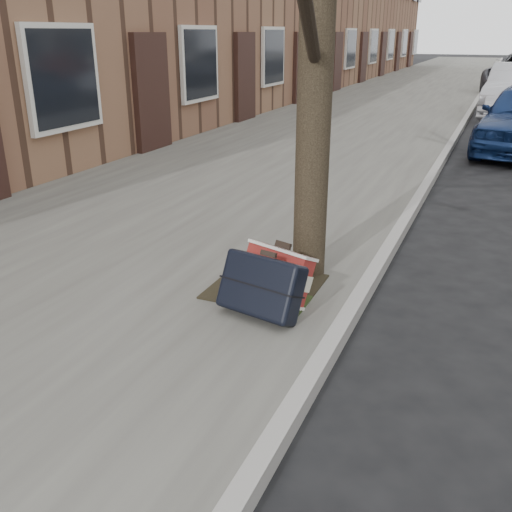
% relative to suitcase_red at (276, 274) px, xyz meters
% --- Properties ---
extents(near_sidewalk, '(5.00, 70.00, 0.12)m').
position_rel_suitcase_red_xyz_m(near_sidewalk, '(-1.86, 13.99, -0.28)').
color(near_sidewalk, slate).
rests_on(near_sidewalk, ground).
extents(dirt_patch, '(0.85, 0.85, 0.02)m').
position_rel_suitcase_red_xyz_m(dirt_patch, '(-0.16, 0.19, -0.21)').
color(dirt_patch, black).
rests_on(dirt_patch, near_sidewalk).
extents(suitcase_red, '(0.64, 0.48, 0.44)m').
position_rel_suitcase_red_xyz_m(suitcase_red, '(0.00, 0.00, 0.00)').
color(suitcase_red, maroon).
rests_on(suitcase_red, near_sidewalk).
extents(suitcase_navy, '(0.69, 0.49, 0.49)m').
position_rel_suitcase_red_xyz_m(suitcase_navy, '(-0.00, -0.29, 0.03)').
color(suitcase_navy, black).
rests_on(suitcase_navy, near_sidewalk).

